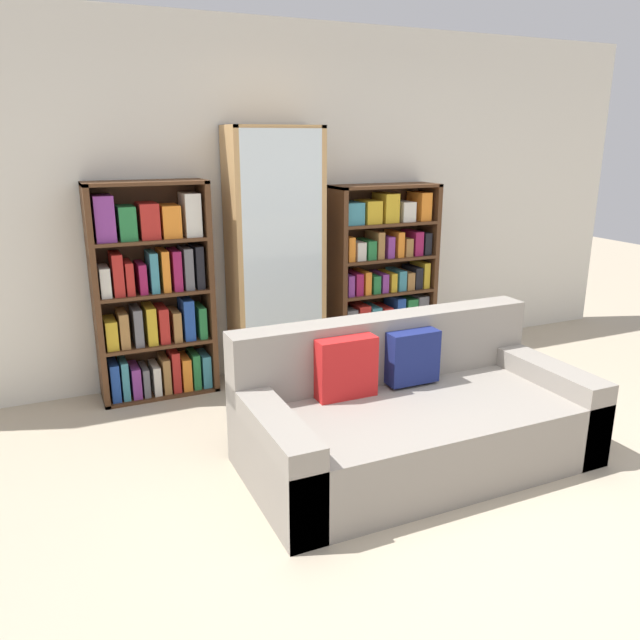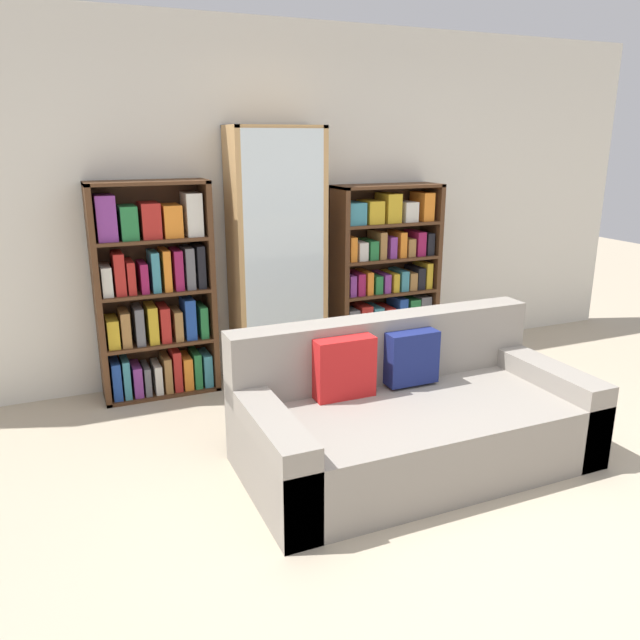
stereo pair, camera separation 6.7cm
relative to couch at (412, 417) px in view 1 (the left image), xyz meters
name	(u,v)px [view 1 (the left image)]	position (x,y,z in m)	size (l,w,h in m)	color
ground_plane	(479,525)	(-0.05, -0.72, -0.27)	(16.00, 16.00, 0.00)	tan
wall_back	(287,203)	(-0.05, 1.84, 1.08)	(6.69, 0.06, 2.70)	silver
couch	(412,417)	(0.00, 0.00, 0.00)	(2.01, 1.00, 0.80)	gray
bookshelf_left	(153,294)	(-1.18, 1.64, 0.49)	(0.83, 0.32, 1.57)	#4C2D19
display_cabinet	(275,257)	(-0.24, 1.62, 0.70)	(0.70, 0.36, 1.94)	tan
bookshelf_right	(383,277)	(0.73, 1.64, 0.45)	(0.91, 0.32, 1.49)	#4C2D19
wine_bottle	(402,379)	(0.43, 0.80, -0.12)	(0.08, 0.08, 0.36)	black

